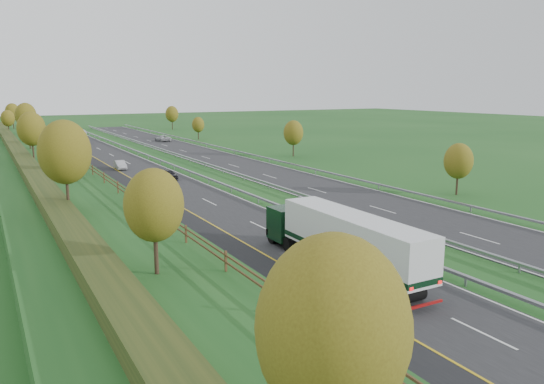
# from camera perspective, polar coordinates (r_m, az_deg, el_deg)

# --- Properties ---
(ground) EXTENTS (400.00, 400.00, 0.00)m
(ground) POSITION_cam_1_polar(r_m,az_deg,el_deg) (78.61, -7.73, 2.07)
(ground) COLOR #1A491A
(ground) RESTS_ON ground
(near_carriageway) EXTENTS (10.50, 200.00, 0.04)m
(near_carriageway) POSITION_cam_1_polar(r_m,az_deg,el_deg) (80.91, -14.31, 2.10)
(near_carriageway) COLOR black
(near_carriageway) RESTS_ON ground
(far_carriageway) EXTENTS (10.50, 200.00, 0.04)m
(far_carriageway) POSITION_cam_1_polar(r_m,az_deg,el_deg) (86.46, -3.67, 2.97)
(far_carriageway) COLOR black
(far_carriageway) RESTS_ON ground
(hard_shoulder) EXTENTS (3.00, 200.00, 0.04)m
(hard_shoulder) POSITION_cam_1_polar(r_m,az_deg,el_deg) (80.07, -16.90, 1.88)
(hard_shoulder) COLOR black
(hard_shoulder) RESTS_ON ground
(lane_markings) EXTENTS (26.75, 200.00, 0.01)m
(lane_markings) POSITION_cam_1_polar(r_m,az_deg,el_deg) (82.60, -9.99, 2.47)
(lane_markings) COLOR silver
(lane_markings) RESTS_ON near_carriageway
(embankment_left) EXTENTS (12.00, 200.00, 2.00)m
(embankment_left) POSITION_cam_1_polar(r_m,az_deg,el_deg) (78.59, -23.54, 1.99)
(embankment_left) COLOR #1A491A
(embankment_left) RESTS_ON ground
(hedge_left) EXTENTS (2.20, 180.00, 1.10)m
(hedge_left) POSITION_cam_1_polar(r_m,az_deg,el_deg) (78.24, -25.08, 2.98)
(hedge_left) COLOR #243315
(hedge_left) RESTS_ON embankment_left
(fence_left) EXTENTS (0.12, 189.06, 1.20)m
(fence_left) POSITION_cam_1_polar(r_m,az_deg,el_deg) (78.48, -20.34, 3.49)
(fence_left) COLOR #422B19
(fence_left) RESTS_ON embankment_left
(median_barrier_near) EXTENTS (0.32, 200.00, 0.71)m
(median_barrier_near) POSITION_cam_1_polar(r_m,az_deg,el_deg) (82.41, -10.49, 2.83)
(median_barrier_near) COLOR gray
(median_barrier_near) RESTS_ON ground
(median_barrier_far) EXTENTS (0.32, 200.00, 0.71)m
(median_barrier_far) POSITION_cam_1_polar(r_m,az_deg,el_deg) (84.14, -7.19, 3.09)
(median_barrier_far) COLOR gray
(median_barrier_far) RESTS_ON ground
(outer_barrier_far) EXTENTS (0.32, 200.00, 0.71)m
(outer_barrier_far) POSITION_cam_1_polar(r_m,az_deg,el_deg) (88.98, -0.29, 3.60)
(outer_barrier_far) COLOR gray
(outer_barrier_far) RESTS_ON ground
(trees_left) EXTENTS (6.64, 164.30, 7.66)m
(trees_left) POSITION_cam_1_polar(r_m,az_deg,el_deg) (74.71, -23.32, 5.74)
(trees_left) COLOR #2D2116
(trees_left) RESTS_ON embankment_left
(trees_far) EXTENTS (8.45, 118.60, 7.12)m
(trees_far) POSITION_cam_1_polar(r_m,az_deg,el_deg) (117.97, -3.91, 7.16)
(trees_far) COLOR #2D2116
(trees_far) RESTS_ON ground
(box_lorry) EXTENTS (2.58, 16.28, 4.06)m
(box_lorry) POSITION_cam_1_polar(r_m,az_deg,el_deg) (35.61, 7.59, -4.91)
(box_lorry) COLOR black
(box_lorry) RESTS_ON near_carriageway
(road_tanker) EXTENTS (2.40, 11.22, 3.46)m
(road_tanker) POSITION_cam_1_polar(r_m,az_deg,el_deg) (129.98, -20.16, 5.82)
(road_tanker) COLOR silver
(road_tanker) RESTS_ON near_carriageway
(car_dark_near) EXTENTS (1.84, 4.03, 1.34)m
(car_dark_near) POSITION_cam_1_polar(r_m,az_deg,el_deg) (73.23, -11.09, 1.88)
(car_dark_near) COLOR black
(car_dark_near) RESTS_ON near_carriageway
(car_silver_mid) EXTENTS (1.54, 4.04, 1.31)m
(car_silver_mid) POSITION_cam_1_polar(r_m,az_deg,el_deg) (84.26, -16.02, 2.82)
(car_silver_mid) COLOR #ACACB1
(car_silver_mid) RESTS_ON near_carriageway
(car_small_far) EXTENTS (2.29, 5.37, 1.54)m
(car_small_far) POSITION_cam_1_polar(r_m,az_deg,el_deg) (154.28, -21.88, 6.02)
(car_small_far) COLOR #162544
(car_small_far) RESTS_ON near_carriageway
(car_oncoming) EXTENTS (2.87, 5.35, 1.43)m
(car_oncoming) POSITION_cam_1_polar(r_m,az_deg,el_deg) (127.90, -11.68, 5.69)
(car_oncoming) COLOR silver
(car_oncoming) RESTS_ON far_carriageway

